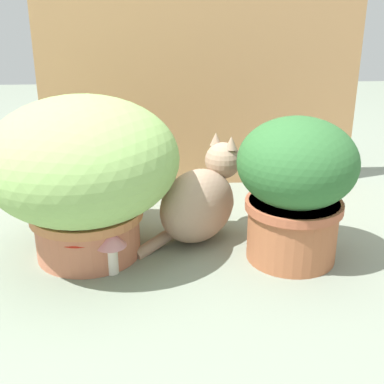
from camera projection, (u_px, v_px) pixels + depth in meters
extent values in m
plane|color=gray|center=(170.00, 256.00, 1.43)|extent=(6.00, 6.00, 0.00)
cube|color=tan|center=(200.00, 88.00, 1.85)|extent=(1.18, 0.03, 0.74)
cylinder|color=#BB6E50|center=(88.00, 231.00, 1.42)|extent=(0.29, 0.29, 0.14)
cylinder|color=#BE7448|center=(87.00, 213.00, 1.40)|extent=(0.31, 0.31, 0.02)
ellipsoid|color=#8DB762|center=(82.00, 159.00, 1.34)|extent=(0.52, 0.52, 0.34)
cylinder|color=#AB623E|center=(292.00, 229.00, 1.39)|extent=(0.25, 0.25, 0.17)
cylinder|color=#AE5C3E|center=(294.00, 205.00, 1.36)|extent=(0.27, 0.27, 0.02)
ellipsoid|color=#2F6631|center=(297.00, 163.00, 1.32)|extent=(0.32, 0.32, 0.24)
ellipsoid|color=tan|center=(198.00, 206.00, 1.48)|extent=(0.31, 0.30, 0.22)
ellipsoid|color=beige|center=(219.00, 200.00, 1.55)|extent=(0.12, 0.12, 0.11)
sphere|color=tan|center=(223.00, 160.00, 1.52)|extent=(0.16, 0.16, 0.11)
cone|color=tan|center=(216.00, 139.00, 1.51)|extent=(0.05, 0.05, 0.04)
cone|color=tan|center=(231.00, 143.00, 1.47)|extent=(0.05, 0.05, 0.04)
cylinder|color=tan|center=(159.00, 241.00, 1.47)|extent=(0.16, 0.15, 0.07)
cylinder|color=silver|center=(112.00, 259.00, 1.33)|extent=(0.03, 0.03, 0.08)
cone|color=pink|center=(110.00, 238.00, 1.30)|extent=(0.08, 0.08, 0.04)
cylinder|color=silver|center=(81.00, 253.00, 1.34)|extent=(0.04, 0.04, 0.09)
cone|color=red|center=(79.00, 227.00, 1.32)|extent=(0.12, 0.12, 0.06)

